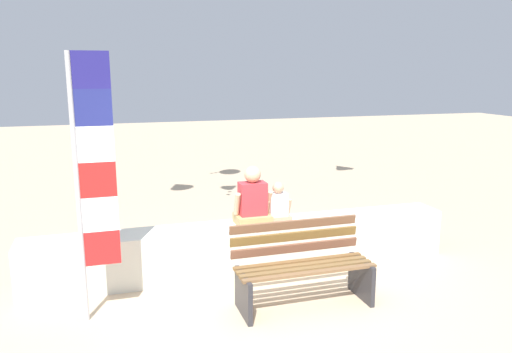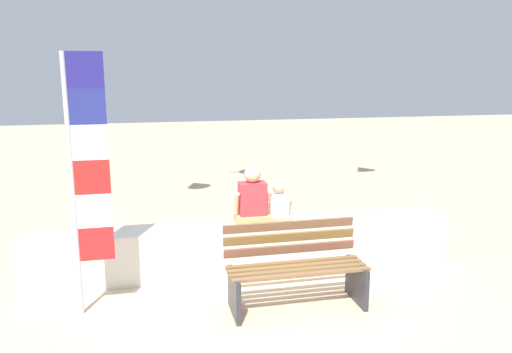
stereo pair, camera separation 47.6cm
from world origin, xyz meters
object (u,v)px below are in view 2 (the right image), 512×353
object	(u,v)px
person_adult	(252,201)
person_child	(278,207)
park_bench	(295,269)
flag_banner	(84,171)

from	to	relation	value
person_adult	person_child	xyz separation A→B (m)	(0.34, 0.00, -0.09)
park_bench	person_adult	xyz separation A→B (m)	(-0.24, 1.05, 0.50)
person_adult	flag_banner	xyz separation A→B (m)	(-1.88, -0.77, 0.63)
park_bench	person_child	bearing A→B (deg)	84.96
park_bench	flag_banner	size ratio (longest dim) A/B	0.56
person_adult	person_child	size ratio (longest dim) A/B	1.44
person_adult	flag_banner	world-z (taller)	flag_banner
park_bench	person_child	world-z (taller)	person_child
person_child	flag_banner	world-z (taller)	flag_banner
flag_banner	park_bench	bearing A→B (deg)	-7.65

